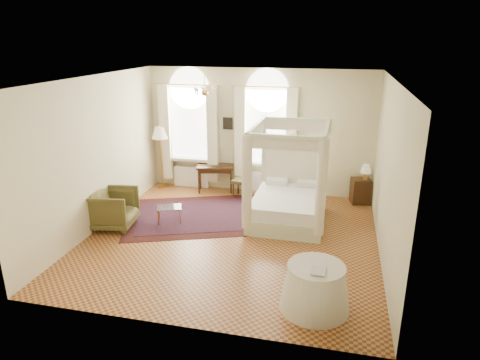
{
  "coord_description": "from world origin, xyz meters",
  "views": [
    {
      "loc": [
        2.03,
        -7.94,
        4.07
      ],
      "look_at": [
        0.09,
        0.4,
        1.17
      ],
      "focal_mm": 32.0,
      "sensor_mm": 36.0,
      "label": 1
    }
  ],
  "objects_px": {
    "writing_desk": "(215,169)",
    "floor_lamp": "(160,136)",
    "canopy_bed": "(288,201)",
    "side_table": "(315,287)",
    "armchair": "(113,209)",
    "coffee_table": "(169,208)",
    "stool": "(241,182)",
    "nightstand": "(360,191)"
  },
  "relations": [
    {
      "from": "canopy_bed",
      "to": "writing_desk",
      "type": "distance_m",
      "value": 2.7
    },
    {
      "from": "stool",
      "to": "coffee_table",
      "type": "relative_size",
      "value": 0.75
    },
    {
      "from": "armchair",
      "to": "floor_lamp",
      "type": "relative_size",
      "value": 0.55
    },
    {
      "from": "side_table",
      "to": "writing_desk",
      "type": "bearing_deg",
      "value": 122.15
    },
    {
      "from": "canopy_bed",
      "to": "nightstand",
      "type": "height_order",
      "value": "canopy_bed"
    },
    {
      "from": "nightstand",
      "to": "stool",
      "type": "distance_m",
      "value": 3.07
    },
    {
      "from": "canopy_bed",
      "to": "side_table",
      "type": "xyz_separation_m",
      "value": [
        0.82,
        -3.22,
        -0.14
      ]
    },
    {
      "from": "stool",
      "to": "coffee_table",
      "type": "bearing_deg",
      "value": -122.02
    },
    {
      "from": "canopy_bed",
      "to": "armchair",
      "type": "height_order",
      "value": "canopy_bed"
    },
    {
      "from": "stool",
      "to": "floor_lamp",
      "type": "distance_m",
      "value": 2.59
    },
    {
      "from": "writing_desk",
      "to": "floor_lamp",
      "type": "relative_size",
      "value": 0.62
    },
    {
      "from": "stool",
      "to": "floor_lamp",
      "type": "relative_size",
      "value": 0.28
    },
    {
      "from": "coffee_table",
      "to": "stool",
      "type": "bearing_deg",
      "value": 57.98
    },
    {
      "from": "nightstand",
      "to": "coffee_table",
      "type": "height_order",
      "value": "nightstand"
    },
    {
      "from": "coffee_table",
      "to": "floor_lamp",
      "type": "distance_m",
      "value": 2.75
    },
    {
      "from": "stool",
      "to": "armchair",
      "type": "relative_size",
      "value": 0.51
    },
    {
      "from": "canopy_bed",
      "to": "nightstand",
      "type": "distance_m",
      "value": 2.29
    },
    {
      "from": "nightstand",
      "to": "floor_lamp",
      "type": "height_order",
      "value": "floor_lamp"
    },
    {
      "from": "coffee_table",
      "to": "nightstand",
      "type": "bearing_deg",
      "value": 27.58
    },
    {
      "from": "canopy_bed",
      "to": "side_table",
      "type": "bearing_deg",
      "value": -75.68
    },
    {
      "from": "stool",
      "to": "side_table",
      "type": "xyz_separation_m",
      "value": [
        2.22,
        -4.52,
        -0.04
      ]
    },
    {
      "from": "armchair",
      "to": "floor_lamp",
      "type": "height_order",
      "value": "floor_lamp"
    },
    {
      "from": "nightstand",
      "to": "side_table",
      "type": "distance_m",
      "value": 4.86
    },
    {
      "from": "stool",
      "to": "side_table",
      "type": "distance_m",
      "value": 5.04
    },
    {
      "from": "canopy_bed",
      "to": "floor_lamp",
      "type": "relative_size",
      "value": 1.29
    },
    {
      "from": "nightstand",
      "to": "side_table",
      "type": "height_order",
      "value": "side_table"
    },
    {
      "from": "nightstand",
      "to": "side_table",
      "type": "relative_size",
      "value": 0.59
    },
    {
      "from": "canopy_bed",
      "to": "side_table",
      "type": "distance_m",
      "value": 3.33
    },
    {
      "from": "armchair",
      "to": "side_table",
      "type": "distance_m",
      "value": 5.0
    },
    {
      "from": "canopy_bed",
      "to": "stool",
      "type": "relative_size",
      "value": 4.56
    },
    {
      "from": "floor_lamp",
      "to": "side_table",
      "type": "bearing_deg",
      "value": -46.36
    },
    {
      "from": "canopy_bed",
      "to": "coffee_table",
      "type": "height_order",
      "value": "canopy_bed"
    },
    {
      "from": "nightstand",
      "to": "floor_lamp",
      "type": "xyz_separation_m",
      "value": [
        -5.4,
        0.0,
        1.15
      ]
    },
    {
      "from": "stool",
      "to": "floor_lamp",
      "type": "bearing_deg",
      "value": 173.53
    },
    {
      "from": "nightstand",
      "to": "canopy_bed",
      "type": "bearing_deg",
      "value": -136.55
    },
    {
      "from": "canopy_bed",
      "to": "side_table",
      "type": "relative_size",
      "value": 2.04
    },
    {
      "from": "side_table",
      "to": "armchair",
      "type": "bearing_deg",
      "value": 155.94
    },
    {
      "from": "nightstand",
      "to": "side_table",
      "type": "xyz_separation_m",
      "value": [
        -0.83,
        -4.79,
        0.04
      ]
    },
    {
      "from": "coffee_table",
      "to": "floor_lamp",
      "type": "xyz_separation_m",
      "value": [
        -1.11,
        2.24,
        1.14
      ]
    },
    {
      "from": "coffee_table",
      "to": "floor_lamp",
      "type": "height_order",
      "value": "floor_lamp"
    },
    {
      "from": "armchair",
      "to": "side_table",
      "type": "height_order",
      "value": "armchair"
    },
    {
      "from": "stool",
      "to": "canopy_bed",
      "type": "bearing_deg",
      "value": -42.99
    }
  ]
}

